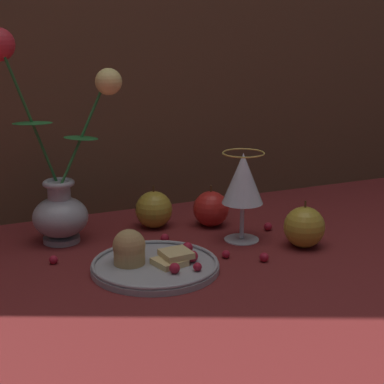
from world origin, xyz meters
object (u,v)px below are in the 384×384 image
at_px(plate_with_pastries, 150,261).
at_px(apple_beside_vase, 211,209).
at_px(wine_glass, 243,182).
at_px(apple_near_glass, 304,227).
at_px(apple_at_table_edge, 154,210).
at_px(vase, 56,178).

height_order(plate_with_pastries, apple_beside_vase, apple_beside_vase).
relative_size(plate_with_pastries, apple_beside_vase, 2.56).
bearing_deg(wine_glass, apple_near_glass, -42.30).
xyz_separation_m(apple_beside_vase, apple_at_table_edge, (-0.11, 0.04, 0.00)).
distance_m(apple_beside_vase, apple_at_table_edge, 0.11).
bearing_deg(vase, apple_beside_vase, -5.61).
relative_size(vase, apple_beside_vase, 4.67).
height_order(plate_with_pastries, apple_at_table_edge, apple_at_table_edge).
xyz_separation_m(plate_with_pastries, apple_beside_vase, (0.19, 0.17, 0.02)).
height_order(apple_near_glass, apple_at_table_edge, apple_near_glass).
bearing_deg(apple_near_glass, plate_with_pastries, 178.39).
distance_m(plate_with_pastries, apple_at_table_edge, 0.22).
bearing_deg(apple_at_table_edge, wine_glass, -47.52).
relative_size(wine_glass, apple_at_table_edge, 1.97).
bearing_deg(vase, wine_glass, -21.96).
bearing_deg(vase, apple_near_glass, -27.10).
distance_m(wine_glass, apple_near_glass, 0.14).
xyz_separation_m(vase, apple_beside_vase, (0.29, -0.03, -0.09)).
relative_size(vase, apple_near_glass, 4.46).
bearing_deg(plate_with_pastries, vase, 118.77).
height_order(vase, apple_beside_vase, vase).
relative_size(plate_with_pastries, apple_at_table_edge, 2.49).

